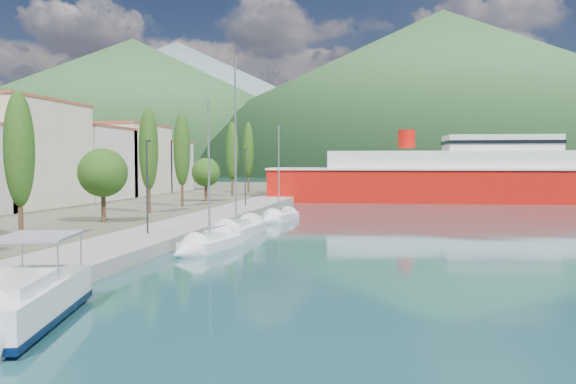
# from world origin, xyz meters

# --- Properties ---
(ground) EXTENTS (1400.00, 1400.00, 0.00)m
(ground) POSITION_xyz_m (0.00, 120.00, 0.00)
(ground) COLOR #1C484C
(quay) EXTENTS (5.00, 88.00, 0.80)m
(quay) POSITION_xyz_m (-9.00, 26.00, 0.40)
(quay) COLOR gray
(quay) RESTS_ON ground
(hills_far) EXTENTS (1480.00, 900.00, 180.00)m
(hills_far) POSITION_xyz_m (138.59, 618.73, 77.39)
(hills_far) COLOR slate
(hills_far) RESTS_ON ground
(hills_near) EXTENTS (1010.00, 520.00, 115.00)m
(hills_near) POSITION_xyz_m (98.04, 372.50, 49.18)
(hills_near) COLOR #2F5A2D
(hills_near) RESTS_ON ground
(town_buildings) EXTENTS (9.20, 69.20, 11.30)m
(town_buildings) POSITION_xyz_m (-32.00, 36.91, 5.57)
(town_buildings) COLOR beige
(town_buildings) RESTS_ON land_strip
(tree_row) EXTENTS (3.81, 64.48, 10.94)m
(tree_row) POSITION_xyz_m (-15.66, 31.70, 5.81)
(tree_row) COLOR #47301E
(tree_row) RESTS_ON land_strip
(lamp_posts) EXTENTS (0.15, 44.72, 6.06)m
(lamp_posts) POSITION_xyz_m (-9.00, 13.95, 4.08)
(lamp_posts) COLOR #2D2D33
(lamp_posts) RESTS_ON quay
(sailboat_near) EXTENTS (3.29, 7.24, 10.04)m
(sailboat_near) POSITION_xyz_m (-4.82, 10.42, 0.28)
(sailboat_near) COLOR silver
(sailboat_near) RESTS_ON ground
(sailboat_mid) EXTENTS (2.91, 9.77, 13.93)m
(sailboat_mid) POSITION_xyz_m (-4.65, 15.84, 0.33)
(sailboat_mid) COLOR silver
(sailboat_mid) RESTS_ON ground
(sailboat_far) EXTENTS (3.20, 6.85, 9.69)m
(sailboat_far) POSITION_xyz_m (-4.01, 28.12, 0.28)
(sailboat_far) COLOR silver
(sailboat_far) RESTS_ON ground
(ferry) EXTENTS (53.53, 15.14, 10.49)m
(ferry) POSITION_xyz_m (15.83, 59.44, 3.19)
(ferry) COLOR red
(ferry) RESTS_ON ground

